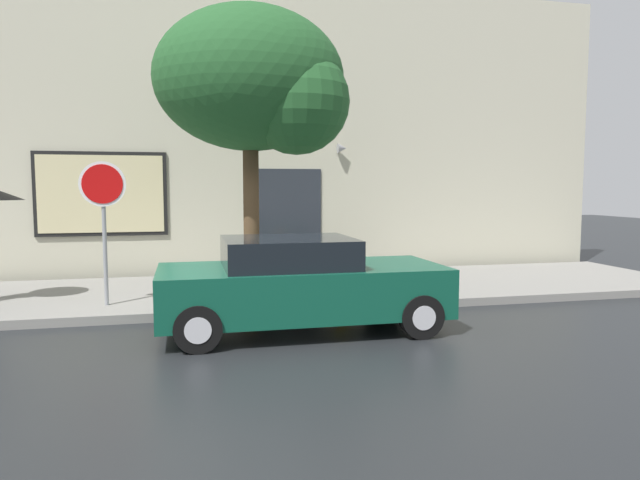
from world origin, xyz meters
TOP-DOWN VIEW (x-y plane):
  - ground_plane at (0.00, 0.00)m, footprint 60.00×60.00m
  - sidewalk at (0.00, 3.00)m, footprint 20.00×4.00m
  - building_facade at (-0.02, 5.50)m, footprint 20.00×0.67m
  - parked_car at (1.05, -0.02)m, footprint 4.24×1.92m
  - fire_hydrant at (2.18, 1.63)m, footprint 0.30×0.44m
  - street_tree at (0.70, 1.80)m, footprint 3.34×2.84m
  - stop_sign at (-1.95, 1.85)m, footprint 0.76×0.10m

SIDE VIEW (x-z plane):
  - ground_plane at x=0.00m, z-range 0.00..0.00m
  - sidewalk at x=0.00m, z-range 0.00..0.15m
  - fire_hydrant at x=2.18m, z-range 0.14..0.92m
  - parked_car at x=1.05m, z-range 0.00..1.41m
  - stop_sign at x=-1.95m, z-range 0.65..3.11m
  - building_facade at x=-0.02m, z-range -0.02..6.98m
  - street_tree at x=0.70m, z-range 1.37..6.54m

